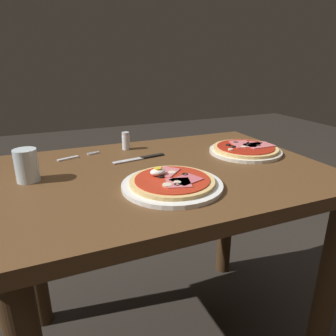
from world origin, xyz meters
TOP-DOWN VIEW (x-y plane):
  - dining_table at (0.00, 0.00)m, footprint 1.01×0.72m
  - pizza_foreground at (-0.04, -0.14)m, footprint 0.28×0.28m
  - pizza_across_left at (0.34, 0.05)m, footprint 0.26×0.26m
  - water_glass_near at (-0.40, 0.06)m, footprint 0.06×0.06m
  - fork at (-0.25, 0.23)m, footprint 0.15×0.06m
  - knife at (-0.04, 0.13)m, footprint 0.20×0.05m
  - salt_shaker at (-0.06, 0.27)m, footprint 0.03×0.03m

SIDE VIEW (x-z plane):
  - dining_table at x=0.00m, z-range 0.23..0.95m
  - fork at x=-0.25m, z-range 0.73..0.73m
  - knife at x=-0.04m, z-range 0.73..0.73m
  - pizza_foreground at x=-0.04m, z-range 0.72..0.76m
  - pizza_across_left at x=0.34m, z-range 0.72..0.75m
  - salt_shaker at x=-0.06m, z-range 0.73..0.79m
  - water_glass_near at x=-0.40m, z-range 0.72..0.81m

